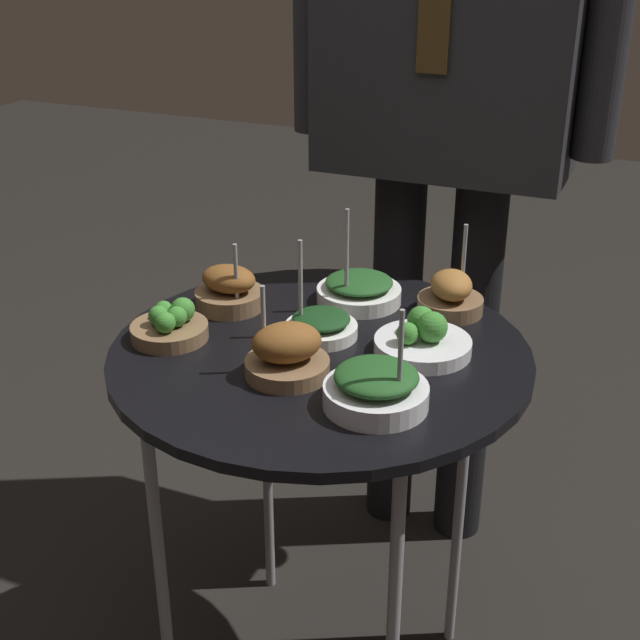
# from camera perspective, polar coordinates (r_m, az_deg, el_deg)

# --- Properties ---
(serving_cart) EXTENTS (0.66, 0.66, 0.70)m
(serving_cart) POSITION_cam_1_polar(r_m,az_deg,el_deg) (1.41, -0.00, -3.77)
(serving_cart) COLOR black
(serving_cart) RESTS_ON ground_plane
(bowl_roast_front_left) EXTENTS (0.13, 0.12, 0.14)m
(bowl_roast_front_left) POSITION_cam_1_polar(r_m,az_deg,el_deg) (1.29, -2.14, -2.16)
(bowl_roast_front_left) COLOR brown
(bowl_roast_front_left) RESTS_ON serving_cart
(bowl_spinach_back_right) EXTENTS (0.12, 0.12, 0.16)m
(bowl_spinach_back_right) POSITION_cam_1_polar(r_m,az_deg,el_deg) (1.41, 0.05, -0.34)
(bowl_spinach_back_right) COLOR white
(bowl_spinach_back_right) RESTS_ON serving_cart
(bowl_spinach_back_left) EXTENTS (0.15, 0.15, 0.16)m
(bowl_spinach_back_left) POSITION_cam_1_polar(r_m,az_deg,el_deg) (1.22, 3.61, -4.39)
(bowl_spinach_back_left) COLOR silver
(bowl_spinach_back_left) RESTS_ON serving_cart
(bowl_roast_far_rim) EXTENTS (0.12, 0.12, 0.13)m
(bowl_roast_far_rim) POSITION_cam_1_polar(r_m,az_deg,el_deg) (1.51, -5.83, 1.90)
(bowl_roast_far_rim) COLOR brown
(bowl_roast_far_rim) RESTS_ON serving_cart
(bowl_roast_near_rim) EXTENTS (0.11, 0.11, 0.15)m
(bowl_roast_near_rim) POSITION_cam_1_polar(r_m,az_deg,el_deg) (1.50, 8.37, 1.58)
(bowl_roast_near_rim) COLOR brown
(bowl_roast_near_rim) RESTS_ON serving_cart
(bowl_spinach_front_right) EXTENTS (0.15, 0.15, 0.18)m
(bowl_spinach_front_right) POSITION_cam_1_polar(r_m,az_deg,el_deg) (1.53, 2.50, 1.91)
(bowl_spinach_front_right) COLOR white
(bowl_spinach_front_right) RESTS_ON serving_cart
(bowl_broccoli_center) EXTENTS (0.12, 0.12, 0.06)m
(bowl_broccoli_center) POSITION_cam_1_polar(r_m,az_deg,el_deg) (1.42, -9.57, -0.36)
(bowl_broccoli_center) COLOR brown
(bowl_broccoli_center) RESTS_ON serving_cart
(bowl_broccoli_mid_left) EXTENTS (0.15, 0.15, 0.07)m
(bowl_broccoli_mid_left) POSITION_cam_1_polar(r_m,az_deg,el_deg) (1.37, 6.61, -1.27)
(bowl_broccoli_mid_left) COLOR silver
(bowl_broccoli_mid_left) RESTS_ON serving_cart
(waiter_figure) EXTENTS (0.63, 0.24, 1.72)m
(waiter_figure) POSITION_cam_1_polar(r_m,az_deg,el_deg) (1.75, 8.35, 17.09)
(waiter_figure) COLOR black
(waiter_figure) RESTS_ON ground_plane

